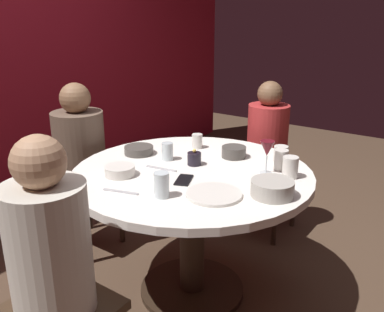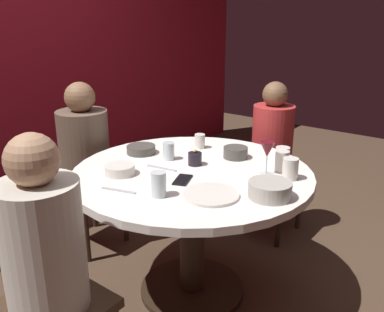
{
  "view_description": "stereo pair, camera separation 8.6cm",
  "coord_description": "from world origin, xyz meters",
  "px_view_note": "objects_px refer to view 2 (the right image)",
  "views": [
    {
      "loc": [
        -1.69,
        -1.19,
        1.55
      ],
      "look_at": [
        0.0,
        0.0,
        0.84
      ],
      "focal_mm": 39.03,
      "sensor_mm": 36.0,
      "label": 1
    },
    {
      "loc": [
        -1.64,
        -1.26,
        1.55
      ],
      "look_at": [
        0.0,
        0.0,
        0.84
      ],
      "focal_mm": 39.03,
      "sensor_mm": 36.0,
      "label": 2
    }
  ],
  "objects_px": {
    "cup_by_right_diner": "(282,161)",
    "dinner_plate": "(211,195)",
    "bowl_serving_large": "(236,152)",
    "bowl_salad_center": "(141,149)",
    "bowl_small_white": "(120,170)",
    "cup_center_front": "(290,169)",
    "seated_diner_left": "(44,249)",
    "seated_diner_right": "(272,142)",
    "cell_phone": "(183,180)",
    "bowl_sauce_side": "(270,190)",
    "cup_beside_wine": "(169,151)",
    "wine_glass": "(267,151)",
    "cup_far_edge": "(283,155)",
    "candle_holder": "(195,159)",
    "dining_table": "(192,199)",
    "seated_diner_back": "(84,148)",
    "cup_near_candle": "(200,141)",
    "cup_by_left_diner": "(159,184)"
  },
  "relations": [
    {
      "from": "cup_by_right_diner",
      "to": "dinner_plate",
      "type": "bearing_deg",
      "value": 167.84
    },
    {
      "from": "bowl_serving_large",
      "to": "bowl_salad_center",
      "type": "relative_size",
      "value": 0.82
    },
    {
      "from": "bowl_small_white",
      "to": "cup_center_front",
      "type": "bearing_deg",
      "value": -56.74
    },
    {
      "from": "seated_diner_left",
      "to": "seated_diner_right",
      "type": "xyz_separation_m",
      "value": [
        1.82,
        -0.0,
        -0.03
      ]
    },
    {
      "from": "cup_by_right_diner",
      "to": "cell_phone",
      "type": "bearing_deg",
      "value": 142.89
    },
    {
      "from": "bowl_sauce_side",
      "to": "dinner_plate",
      "type": "bearing_deg",
      "value": 124.67
    },
    {
      "from": "bowl_small_white",
      "to": "dinner_plate",
      "type": "bearing_deg",
      "value": -83.02
    },
    {
      "from": "bowl_sauce_side",
      "to": "cup_beside_wine",
      "type": "relative_size",
      "value": 1.96
    },
    {
      "from": "wine_glass",
      "to": "bowl_small_white",
      "type": "relative_size",
      "value": 1.14
    },
    {
      "from": "wine_glass",
      "to": "cell_phone",
      "type": "distance_m",
      "value": 0.45
    },
    {
      "from": "cell_phone",
      "to": "bowl_small_white",
      "type": "height_order",
      "value": "bowl_small_white"
    },
    {
      "from": "cup_by_right_diner",
      "to": "bowl_serving_large",
      "type": "bearing_deg",
      "value": 85.07
    },
    {
      "from": "bowl_small_white",
      "to": "cup_far_edge",
      "type": "bearing_deg",
      "value": -41.36
    },
    {
      "from": "candle_holder",
      "to": "cup_beside_wine",
      "type": "bearing_deg",
      "value": 96.64
    },
    {
      "from": "bowl_salad_center",
      "to": "bowl_sauce_side",
      "type": "height_order",
      "value": "bowl_sauce_side"
    },
    {
      "from": "cup_by_right_diner",
      "to": "cup_center_front",
      "type": "bearing_deg",
      "value": -134.6
    },
    {
      "from": "dining_table",
      "to": "bowl_serving_large",
      "type": "bearing_deg",
      "value": -13.29
    },
    {
      "from": "seated_diner_back",
      "to": "cup_near_candle",
      "type": "bearing_deg",
      "value": 25.71
    },
    {
      "from": "dinner_plate",
      "to": "cup_beside_wine",
      "type": "height_order",
      "value": "cup_beside_wine"
    },
    {
      "from": "dining_table",
      "to": "cup_by_right_diner",
      "type": "relative_size",
      "value": 11.87
    },
    {
      "from": "dining_table",
      "to": "candle_holder",
      "type": "bearing_deg",
      "value": 26.9
    },
    {
      "from": "dining_table",
      "to": "cell_phone",
      "type": "relative_size",
      "value": 9.09
    },
    {
      "from": "dining_table",
      "to": "bowl_sauce_side",
      "type": "distance_m",
      "value": 0.53
    },
    {
      "from": "bowl_small_white",
      "to": "bowl_sauce_side",
      "type": "xyz_separation_m",
      "value": [
        0.22,
        -0.75,
        0.01
      ]
    },
    {
      "from": "seated_diner_left",
      "to": "cup_near_candle",
      "type": "height_order",
      "value": "seated_diner_left"
    },
    {
      "from": "bowl_small_white",
      "to": "bowl_sauce_side",
      "type": "bearing_deg",
      "value": -73.92
    },
    {
      "from": "cell_phone",
      "to": "cup_by_left_diner",
      "type": "distance_m",
      "value": 0.22
    },
    {
      "from": "dining_table",
      "to": "dinner_plate",
      "type": "bearing_deg",
      "value": -127.7
    },
    {
      "from": "seated_diner_left",
      "to": "bowl_salad_center",
      "type": "bearing_deg",
      "value": 23.66
    },
    {
      "from": "wine_glass",
      "to": "bowl_serving_large",
      "type": "relative_size",
      "value": 1.26
    },
    {
      "from": "seated_diner_right",
      "to": "candle_holder",
      "type": "height_order",
      "value": "seated_diner_right"
    },
    {
      "from": "bowl_small_white",
      "to": "cup_far_edge",
      "type": "distance_m",
      "value": 0.89
    },
    {
      "from": "seated_diner_left",
      "to": "cup_by_left_diner",
      "type": "bearing_deg",
      "value": -8.63
    },
    {
      "from": "dinner_plate",
      "to": "candle_holder",
      "type": "bearing_deg",
      "value": 47.27
    },
    {
      "from": "cell_phone",
      "to": "bowl_sauce_side",
      "type": "relative_size",
      "value": 0.71
    },
    {
      "from": "cell_phone",
      "to": "cup_center_front",
      "type": "relative_size",
      "value": 1.27
    },
    {
      "from": "bowl_serving_large",
      "to": "cup_by_left_diner",
      "type": "xyz_separation_m",
      "value": [
        -0.67,
        -0.01,
        0.03
      ]
    },
    {
      "from": "dining_table",
      "to": "cup_near_candle",
      "type": "height_order",
      "value": "cup_near_candle"
    },
    {
      "from": "dinner_plate",
      "to": "seated_diner_right",
      "type": "bearing_deg",
      "value": 13.41
    },
    {
      "from": "cup_by_left_diner",
      "to": "cup_center_front",
      "type": "distance_m",
      "value": 0.67
    },
    {
      "from": "bowl_sauce_side",
      "to": "cup_far_edge",
      "type": "distance_m",
      "value": 0.48
    },
    {
      "from": "bowl_salad_center",
      "to": "cup_center_front",
      "type": "relative_size",
      "value": 1.55
    },
    {
      "from": "dinner_plate",
      "to": "cup_near_candle",
      "type": "bearing_deg",
      "value": 40.67
    },
    {
      "from": "seated_diner_right",
      "to": "cup_by_right_diner",
      "type": "distance_m",
      "value": 0.75
    },
    {
      "from": "cup_far_edge",
      "to": "cup_center_front",
      "type": "bearing_deg",
      "value": -144.91
    },
    {
      "from": "wine_glass",
      "to": "dinner_plate",
      "type": "xyz_separation_m",
      "value": [
        -0.39,
        0.07,
        -0.12
      ]
    },
    {
      "from": "bowl_serving_large",
      "to": "cup_far_edge",
      "type": "xyz_separation_m",
      "value": [
        0.08,
        -0.25,
        0.01
      ]
    },
    {
      "from": "bowl_salad_center",
      "to": "bowl_small_white",
      "type": "distance_m",
      "value": 0.35
    },
    {
      "from": "cup_near_candle",
      "to": "cup_by_left_diner",
      "type": "relative_size",
      "value": 0.75
    },
    {
      "from": "seated_diner_right",
      "to": "cup_beside_wine",
      "type": "xyz_separation_m",
      "value": [
        -0.87,
        0.21,
        0.12
      ]
    }
  ]
}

